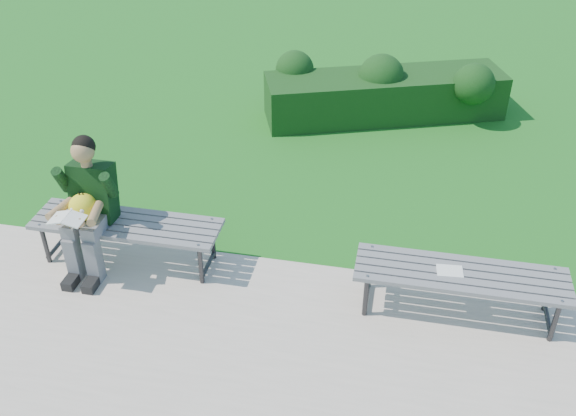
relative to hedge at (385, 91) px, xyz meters
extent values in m
plane|color=#397F23|center=(-0.64, -3.49, -0.37)|extent=(80.00, 80.00, 0.00)
cube|color=#A89B8C|center=(-0.64, -5.24, -0.36)|extent=(30.00, 3.50, 0.02)
cube|color=#113616|center=(0.01, 0.00, -0.07)|extent=(3.34, 1.89, 0.60)
sphere|color=#113616|center=(-1.26, 0.02, 0.20)|extent=(0.69, 0.69, 0.53)
sphere|color=#113616|center=(-0.06, -0.01, 0.20)|extent=(0.80, 0.80, 0.63)
sphere|color=#113616|center=(1.16, 0.00, 0.20)|extent=(0.71, 0.71, 0.55)
cube|color=gray|center=(-2.15, -3.98, 0.08)|extent=(1.80, 0.09, 0.04)
cube|color=gray|center=(-2.15, -3.87, 0.08)|extent=(1.80, 0.08, 0.04)
cube|color=gray|center=(-2.15, -3.77, 0.08)|extent=(1.80, 0.08, 0.04)
cube|color=gray|center=(-2.15, -3.67, 0.08)|extent=(1.80, 0.09, 0.04)
cube|color=gray|center=(-2.15, -3.56, 0.08)|extent=(1.80, 0.09, 0.04)
cylinder|color=#2D2D30|center=(-2.93, -3.96, -0.15)|extent=(0.04, 0.04, 0.41)
cylinder|color=#2D2D30|center=(-2.93, -3.58, -0.15)|extent=(0.04, 0.04, 0.41)
cylinder|color=#2D2D30|center=(-2.93, -3.77, 0.04)|extent=(0.04, 0.42, 0.04)
cylinder|color=#2D2D30|center=(-2.93, -3.77, -0.29)|extent=(0.04, 0.42, 0.04)
cylinder|color=gray|center=(-2.93, -3.98, 0.10)|extent=(0.02, 0.02, 0.01)
cylinder|color=gray|center=(-2.93, -3.56, 0.10)|extent=(0.02, 0.02, 0.01)
cylinder|color=#2D2D30|center=(-1.37, -3.96, -0.15)|extent=(0.04, 0.04, 0.41)
cylinder|color=#2D2D30|center=(-1.37, -3.58, -0.15)|extent=(0.04, 0.04, 0.41)
cylinder|color=#2D2D30|center=(-1.37, -3.77, 0.04)|extent=(0.04, 0.42, 0.04)
cylinder|color=#2D2D30|center=(-1.37, -3.77, -0.29)|extent=(0.04, 0.42, 0.04)
cylinder|color=gray|center=(-1.37, -3.98, 0.10)|extent=(0.02, 0.02, 0.01)
cylinder|color=gray|center=(-1.37, -3.56, 0.10)|extent=(0.02, 0.02, 0.01)
cube|color=gray|center=(0.94, -4.11, 0.08)|extent=(1.80, 0.08, 0.04)
cube|color=gray|center=(0.94, -4.00, 0.08)|extent=(1.80, 0.08, 0.04)
cube|color=gray|center=(0.94, -3.90, 0.08)|extent=(1.80, 0.08, 0.04)
cube|color=gray|center=(0.94, -3.80, 0.08)|extent=(1.80, 0.08, 0.04)
cube|color=gray|center=(0.94, -3.69, 0.08)|extent=(1.80, 0.09, 0.04)
cylinder|color=#2D2D30|center=(0.16, -4.09, -0.15)|extent=(0.04, 0.04, 0.41)
cylinder|color=#2D2D30|center=(0.16, -3.71, -0.15)|extent=(0.04, 0.04, 0.41)
cylinder|color=#2D2D30|center=(0.16, -3.90, 0.04)|extent=(0.04, 0.42, 0.04)
cylinder|color=#2D2D30|center=(0.16, -3.90, -0.29)|extent=(0.04, 0.42, 0.04)
cylinder|color=gray|center=(0.16, -4.11, 0.10)|extent=(0.02, 0.02, 0.01)
cylinder|color=gray|center=(0.16, -3.69, 0.10)|extent=(0.02, 0.02, 0.01)
cylinder|color=#2D2D30|center=(1.72, -4.09, -0.15)|extent=(0.04, 0.04, 0.41)
cylinder|color=#2D2D30|center=(1.72, -3.71, -0.15)|extent=(0.04, 0.04, 0.41)
cylinder|color=#2D2D30|center=(1.72, -3.90, 0.04)|extent=(0.04, 0.42, 0.04)
cylinder|color=#2D2D30|center=(1.72, -3.90, -0.29)|extent=(0.04, 0.42, 0.04)
cylinder|color=gray|center=(1.72, -4.11, 0.10)|extent=(0.02, 0.02, 0.01)
cylinder|color=gray|center=(1.72, -3.69, 0.10)|extent=(0.02, 0.02, 0.01)
cube|color=gray|center=(-2.55, -3.93, 0.16)|extent=(0.14, 0.42, 0.13)
cube|color=gray|center=(-2.35, -3.93, 0.16)|extent=(0.14, 0.42, 0.13)
cube|color=gray|center=(-2.55, -4.11, -0.13)|extent=(0.12, 0.13, 0.45)
cube|color=gray|center=(-2.35, -4.11, -0.13)|extent=(0.12, 0.13, 0.45)
cube|color=black|center=(-2.55, -4.21, -0.31)|extent=(0.11, 0.26, 0.09)
cube|color=black|center=(-2.35, -4.21, -0.31)|extent=(0.11, 0.26, 0.09)
cube|color=black|center=(-2.45, -3.73, 0.38)|extent=(0.40, 0.30, 0.59)
cylinder|color=#A2794E|center=(-2.45, -3.75, 0.70)|extent=(0.10, 0.10, 0.08)
sphere|color=#A2794E|center=(-2.45, -3.77, 0.83)|extent=(0.21, 0.21, 0.21)
sphere|color=black|center=(-2.45, -3.74, 0.86)|extent=(0.21, 0.21, 0.21)
cylinder|color=black|center=(-2.68, -3.83, 0.54)|extent=(0.10, 0.21, 0.30)
cylinder|color=black|center=(-2.22, -3.83, 0.54)|extent=(0.10, 0.21, 0.30)
cylinder|color=#A2794E|center=(-2.62, -4.05, 0.37)|extent=(0.14, 0.31, 0.08)
cylinder|color=#A2794E|center=(-2.28, -4.05, 0.37)|extent=(0.14, 0.31, 0.08)
sphere|color=#A2794E|center=(-2.55, -4.21, 0.37)|extent=(0.09, 0.09, 0.09)
sphere|color=#A2794E|center=(-2.35, -4.21, 0.37)|extent=(0.09, 0.09, 0.09)
sphere|color=yellow|center=(-2.45, -3.95, 0.35)|extent=(0.25, 0.25, 0.25)
cone|color=#FF5F09|center=(-2.45, -4.06, 0.34)|extent=(0.07, 0.07, 0.07)
cone|color=black|center=(-2.47, -3.94, 0.48)|extent=(0.03, 0.05, 0.08)
cone|color=black|center=(-2.44, -3.93, 0.47)|extent=(0.03, 0.04, 0.07)
sphere|color=white|center=(-2.50, -4.05, 0.38)|extent=(0.05, 0.05, 0.05)
sphere|color=white|center=(-2.41, -4.05, 0.38)|extent=(0.05, 0.05, 0.05)
cube|color=white|center=(-2.53, -4.23, 0.41)|extent=(0.15, 0.20, 0.05)
cube|color=white|center=(-2.38, -4.23, 0.41)|extent=(0.15, 0.20, 0.05)
cube|color=white|center=(0.84, -3.90, 0.10)|extent=(0.23, 0.18, 0.01)
camera|label=1|loc=(0.33, -8.30, 3.59)|focal=40.00mm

